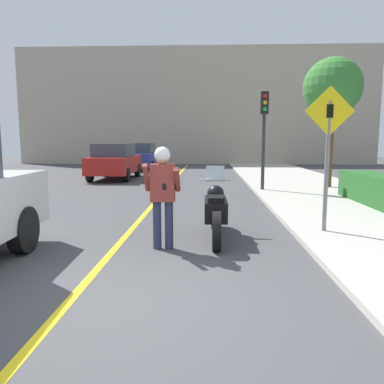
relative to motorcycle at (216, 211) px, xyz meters
name	(u,v)px	position (x,y,z in m)	size (l,w,h in m)	color
ground_plane	(123,301)	(-1.11, -2.82, -0.51)	(80.00, 80.00, 0.00)	#424244
road_center_line	(151,207)	(-1.71, 3.18, -0.51)	(0.12, 36.00, 0.01)	yellow
building_backdrop	(196,107)	(-1.11, 23.18, 3.98)	(28.00, 1.20, 8.99)	#B2A38E
motorcycle	(216,211)	(0.00, 0.00, 0.00)	(0.62, 2.24, 1.32)	black
person_biker	(163,187)	(-0.89, -0.73, 0.53)	(0.59, 0.47, 1.71)	#282D4C
crossing_sign	(328,145)	(2.08, 0.27, 1.21)	(0.91, 0.08, 2.70)	slate
traffic_light	(264,122)	(1.79, 6.42, 1.95)	(0.26, 0.30, 3.39)	#2D2D30
hedge_row	(383,191)	(4.49, 3.18, -0.02)	(0.90, 4.18, 0.80)	#235623
street_tree	(333,88)	(4.36, 7.30, 3.19)	(2.10, 2.10, 4.70)	brown
parked_car_red	(115,161)	(-4.57, 10.80, 0.34)	(1.88, 4.20, 1.68)	black
parked_car_blue	(141,156)	(-4.36, 16.66, 0.34)	(1.88, 4.20, 1.68)	black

